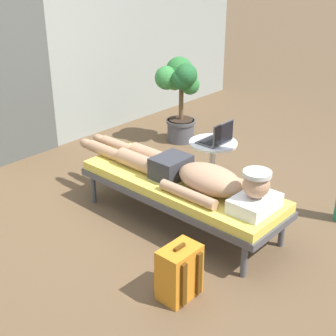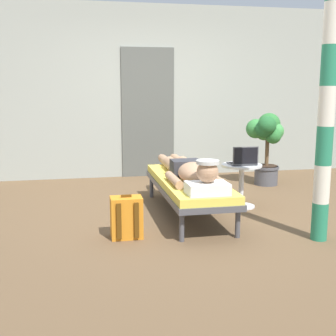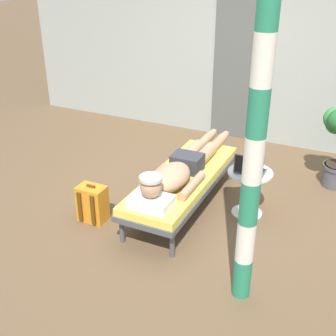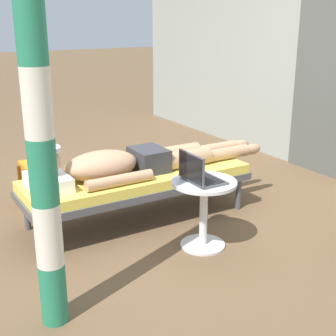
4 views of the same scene
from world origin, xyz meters
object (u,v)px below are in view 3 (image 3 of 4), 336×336
at_px(person_reclining, 180,169).
at_px(porch_post, 253,160).
at_px(lounge_chair, 183,180).
at_px(side_table, 249,185).
at_px(laptop, 250,169).
at_px(backpack, 93,204).

relative_size(person_reclining, porch_post, 0.86).
relative_size(lounge_chair, side_table, 3.72).
relative_size(lounge_chair, person_reclining, 0.90).
distance_m(lounge_chair, side_table, 0.73).
bearing_deg(side_table, laptop, -90.00).
distance_m(side_table, laptop, 0.23).
bearing_deg(backpack, porch_post, -13.32).
bearing_deg(backpack, lounge_chair, 40.27).
bearing_deg(side_table, person_reclining, -158.98).
xyz_separation_m(side_table, laptop, (-0.00, -0.05, 0.23)).
xyz_separation_m(backpack, porch_post, (1.79, -0.42, 1.07)).
relative_size(lounge_chair, laptop, 6.27).
bearing_deg(laptop, backpack, -152.00).
distance_m(person_reclining, porch_post, 1.60).
bearing_deg(lounge_chair, person_reclining, -90.00).
bearing_deg(backpack, laptop, 28.00).
height_order(lounge_chair, backpack, backpack).
bearing_deg(lounge_chair, porch_post, -46.61).
bearing_deg(lounge_chair, side_table, 14.52).
bearing_deg(porch_post, person_reclining, 135.84).
distance_m(lounge_chair, laptop, 0.75).
relative_size(laptop, porch_post, 0.12).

